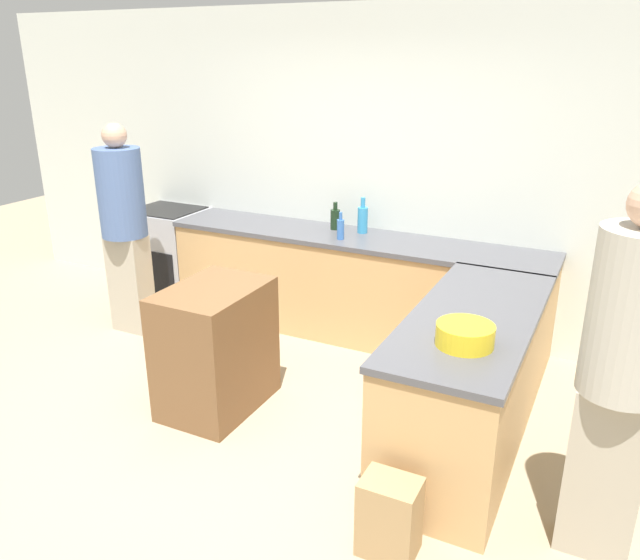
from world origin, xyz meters
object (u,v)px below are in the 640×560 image
mixing_bowl (465,335)px  paper_bag (389,517)px  range_oven (170,254)px  dish_soap_bottle (363,219)px  person_by_range (124,223)px  water_bottle_blue (341,229)px  island_table (216,348)px  person_at_peninsula (622,369)px  wine_bottle_dark (335,219)px

mixing_bowl → paper_bag: bearing=-103.5°
range_oven → dish_soap_bottle: (2.00, 0.12, 0.56)m
mixing_bowl → person_by_range: person_by_range is taller
water_bottle_blue → dish_soap_bottle: (0.08, 0.26, 0.03)m
island_table → person_at_peninsula: (2.43, -0.28, 0.56)m
paper_bag → water_bottle_blue: bearing=120.5°
mixing_bowl → dish_soap_bottle: bearing=126.9°
person_at_peninsula → mixing_bowl: bearing=168.5°
mixing_bowl → paper_bag: size_ratio=0.74×
wine_bottle_dark → paper_bag: bearing=-59.2°
island_table → mixing_bowl: (1.69, -0.13, 0.51)m
island_table → water_bottle_blue: (0.29, 1.36, 0.54)m
wine_bottle_dark → person_at_peninsula: size_ratio=0.13×
person_by_range → dish_soap_bottle: bearing=26.8°
water_bottle_blue → paper_bag: (1.25, -2.12, -0.77)m
range_oven → island_table: (1.62, -1.50, -0.01)m
range_oven → water_bottle_blue: size_ratio=3.97×
island_table → person_by_range: person_by_range is taller
dish_soap_bottle → person_at_peninsula: 2.80m
person_by_range → person_at_peninsula: size_ratio=0.97×
range_oven → mixing_bowl: mixing_bowl is taller
water_bottle_blue → person_at_peninsula: bearing=-37.5°
range_oven → wine_bottle_dark: wine_bottle_dark is taller
island_table → paper_bag: (1.54, -0.75, -0.23)m
wine_bottle_dark → person_at_peninsula: (2.31, -1.90, 0.02)m
wine_bottle_dark → paper_bag: size_ratio=0.58×
mixing_bowl → person_at_peninsula: 0.76m
mixing_bowl → dish_soap_bottle: (-1.32, 1.75, 0.06)m
wine_bottle_dark → person_by_range: (-1.54, -0.90, -0.01)m
wine_bottle_dark → dish_soap_bottle: bearing=0.3°
range_oven → person_by_range: 0.97m
dish_soap_bottle → person_at_peninsula: size_ratio=0.16×
person_by_range → person_at_peninsula: person_at_peninsula is taller
range_oven → person_by_range: size_ratio=0.50×
mixing_bowl → water_bottle_blue: bearing=133.2°
person_at_peninsula → paper_bag: size_ratio=4.48×
island_table → wine_bottle_dark: (0.13, 1.62, 0.54)m
mixing_bowl → person_at_peninsula: bearing=-11.5°
island_table → person_at_peninsula: bearing=-6.5°
person_by_range → person_at_peninsula: bearing=-14.5°
person_by_range → paper_bag: size_ratio=4.36×
mixing_bowl → dish_soap_bottle: dish_soap_bottle is taller
range_oven → dish_soap_bottle: bearing=3.4°
range_oven → wine_bottle_dark: (1.75, 0.12, 0.53)m
range_oven → paper_bag: bearing=-35.5°
range_oven → dish_soap_bottle: size_ratio=2.97×
wine_bottle_dark → water_bottle_blue: size_ratio=1.05×
island_table → person_by_range: bearing=153.0°
water_bottle_blue → person_at_peninsula: (2.14, -1.64, 0.02)m
water_bottle_blue → person_at_peninsula: 2.70m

